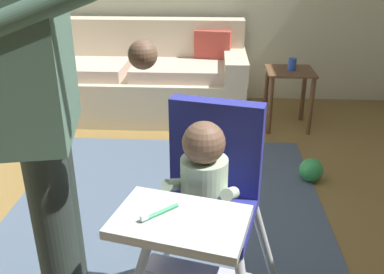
% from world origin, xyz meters
% --- Properties ---
extents(ground, '(6.13, 6.46, 0.10)m').
position_xyz_m(ground, '(0.00, 0.00, -0.05)').
color(ground, olive).
extents(area_rug, '(1.91, 2.73, 0.01)m').
position_xyz_m(area_rug, '(0.10, -0.10, 0.00)').
color(area_rug, '#47586D').
rests_on(area_rug, ground).
extents(couch, '(2.14, 0.86, 0.86)m').
position_xyz_m(couch, '(-0.41, 1.94, 0.33)').
color(couch, beige).
rests_on(couch, ground).
extents(high_chair, '(0.73, 0.82, 0.94)m').
position_xyz_m(high_chair, '(0.35, -0.56, 0.64)').
color(high_chair, silver).
rests_on(high_chair, ground).
extents(adult_standing, '(0.58, 0.50, 1.67)m').
position_xyz_m(adult_standing, '(-0.17, -0.67, 0.95)').
color(adult_standing, '#2D3630').
rests_on(adult_standing, ground).
extents(toy_ball, '(0.16, 0.16, 0.16)m').
position_xyz_m(toy_ball, '(1.04, 0.66, 0.08)').
color(toy_ball, green).
rests_on(toy_ball, ground).
extents(side_table, '(0.40, 0.40, 0.52)m').
position_xyz_m(side_table, '(1.01, 1.64, 0.38)').
color(side_table, brown).
rests_on(side_table, ground).
extents(sippy_cup, '(0.07, 0.07, 0.10)m').
position_xyz_m(sippy_cup, '(1.03, 1.64, 0.57)').
color(sippy_cup, '#284CB7').
rests_on(sippy_cup, side_table).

